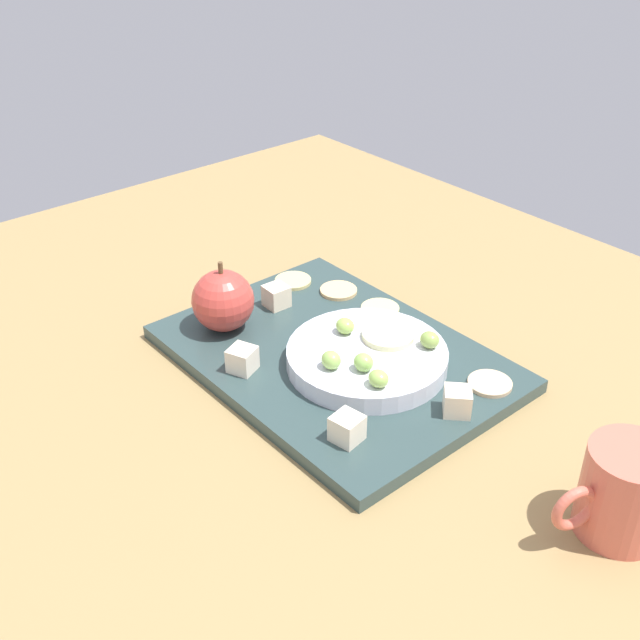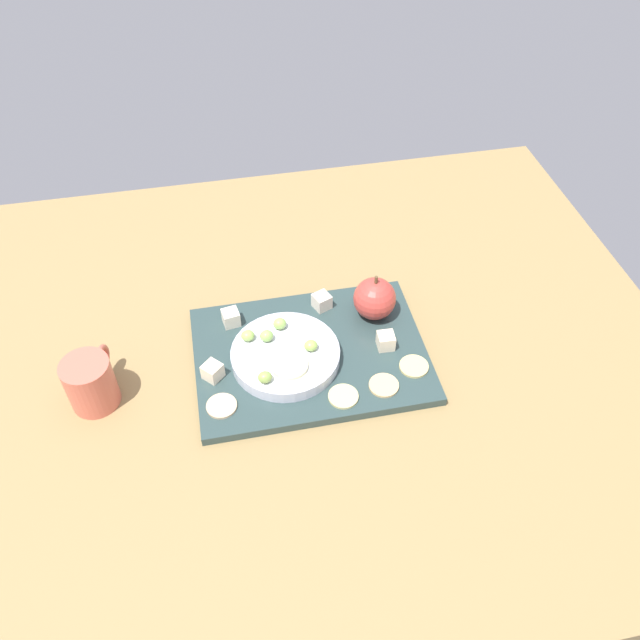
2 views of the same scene
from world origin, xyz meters
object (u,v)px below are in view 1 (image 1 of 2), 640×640
cracker_0 (293,281)px  grape_3 (331,360)px  grape_0 (367,361)px  grape_1 (430,340)px  cheese_cube_3 (242,359)px  cheese_cube_0 (457,401)px  platter (335,358)px  grape_2 (379,379)px  cup (623,492)px  cracker_1 (490,384)px  cracker_2 (380,309)px  apple_slice_0 (388,335)px  serving_dish (367,358)px  cheese_cube_2 (347,428)px  grape_4 (345,326)px  apple_whole (223,301)px  cheese_cube_1 (276,296)px  cracker_3 (339,291)px

cracker_0 → grape_3: grape_3 is taller
grape_0 → grape_1: size_ratio=1.00×
cheese_cube_3 → grape_1: bearing=53.2°
cheese_cube_0 → platter: bearing=-172.3°
grape_2 → cup: bearing=10.7°
cracker_0 → cracker_1: bearing=3.2°
grape_2 → grape_0: bearing=158.4°
cracker_2 → apple_slice_0: bearing=-39.3°
cheese_cube_3 → cracker_2: 18.05cm
serving_dish → apple_slice_0: apple_slice_0 is taller
serving_dish → cheese_cube_2: bearing=-52.0°
cracker_2 → cup: cup is taller
cracker_2 → grape_2: (11.63, -11.65, 2.50)cm
platter → serving_dish: serving_dish is taller
cracker_2 → grape_4: bearing=-69.2°
grape_3 → cheese_cube_3: bearing=-145.9°
grape_2 → grape_1: bearing=99.4°
cheese_cube_2 → serving_dish: bearing=128.0°
platter → cup: bearing=3.1°
grape_3 → platter: bearing=134.5°
cheese_cube_0 → cheese_cube_3: 20.91cm
cheese_cube_3 → cracker_2: bearing=88.0°
cheese_cube_3 → apple_whole: bearing=157.8°
serving_dish → cheese_cube_2: size_ratio=6.49×
cracker_0 → apple_slice_0: apple_slice_0 is taller
grape_3 → grape_2: bearing=15.7°
cheese_cube_3 → grape_3: grape_3 is taller
apple_whole → cheese_cube_1: (-0.00, 6.93, -2.06)cm
serving_dish → grape_4: grape_4 is taller
cracker_2 → cracker_3: size_ratio=1.00×
cracker_0 → cracker_2: (11.16, 3.27, 0.00)cm
cheese_cube_2 → apple_slice_0: 13.91cm
platter → serving_dish: 4.22cm
cracker_1 → grape_3: grape_3 is taller
apple_whole → grape_1: (18.47, 11.48, -0.55)cm
serving_dish → cheese_cube_1: bearing=178.6°
cheese_cube_1 → cheese_cube_2: 23.71cm
cheese_cube_0 → grape_0: grape_0 is taller
cracker_2 → grape_0: (8.96, -10.59, 2.57)cm
apple_whole → cheese_cube_3: size_ratio=2.69×
cheese_cube_3 → cheese_cube_0: bearing=31.1°
apple_whole → cracker_0: (-2.97, 11.66, -3.07)cm
cheese_cube_2 → grape_0: grape_0 is taller
serving_dish → grape_4: (-3.66, 0.39, 1.74)cm
grape_4 → apple_whole: bearing=-148.1°
cracker_3 → cup: (39.68, -6.72, 2.22)cm
serving_dish → grape_2: grape_2 is taller
cheese_cube_2 → cheese_cube_1: bearing=157.0°
cracker_1 → cracker_2: size_ratio=1.00×
cracker_0 → grape_1: grape_1 is taller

